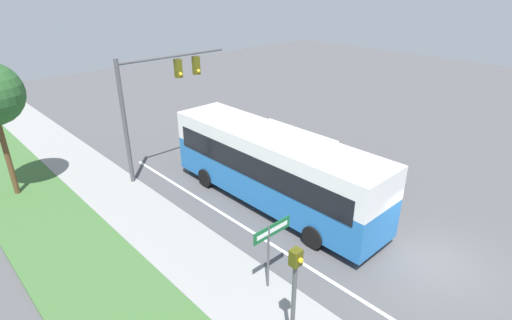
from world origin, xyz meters
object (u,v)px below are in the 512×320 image
object	(u,v)px
street_sign	(270,242)
pedestrian_signal	(294,286)
signal_gantry	(157,91)
bus	(273,164)

from	to	relation	value
street_sign	pedestrian_signal	bearing A→B (deg)	-121.41
signal_gantry	bus	bearing A→B (deg)	-73.30
pedestrian_signal	street_sign	bearing A→B (deg)	58.59
signal_gantry	pedestrian_signal	distance (m)	12.59
pedestrian_signal	bus	bearing A→B (deg)	48.42
bus	pedestrian_signal	xyz separation A→B (m)	(-5.21, -5.87, 0.34)
pedestrian_signal	signal_gantry	bearing A→B (deg)	74.20
bus	street_sign	world-z (taller)	bus
bus	signal_gantry	size ratio (longest dim) A/B	1.76
signal_gantry	pedestrian_signal	size ratio (longest dim) A/B	1.81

